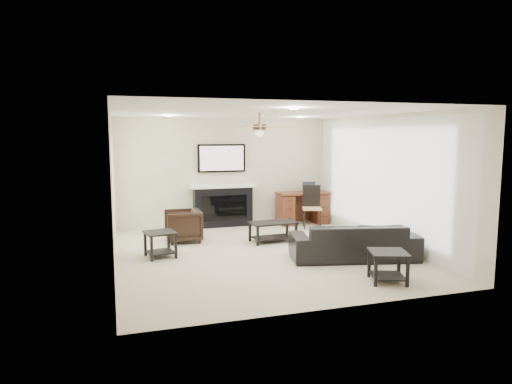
# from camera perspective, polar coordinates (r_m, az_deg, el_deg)

# --- Properties ---
(room_shell) EXTENTS (5.50, 5.54, 2.52)m
(room_shell) POSITION_cam_1_polar(r_m,az_deg,el_deg) (8.12, 1.74, 4.12)
(room_shell) COLOR beige
(room_shell) RESTS_ON ground
(sofa) EXTENTS (2.26, 1.29, 0.62)m
(sofa) POSITION_cam_1_polar(r_m,az_deg,el_deg) (8.01, 12.11, -6.01)
(sofa) COLOR black
(sofa) RESTS_ON ground
(armchair) EXTENTS (0.71, 0.69, 0.64)m
(armchair) POSITION_cam_1_polar(r_m,az_deg,el_deg) (9.20, -9.10, -4.19)
(armchair) COLOR black
(armchair) RESTS_ON ground
(coffee_table) EXTENTS (0.94, 0.57, 0.40)m
(coffee_table) POSITION_cam_1_polar(r_m,az_deg,el_deg) (9.09, 2.12, -5.00)
(coffee_table) COLOR black
(coffee_table) RESTS_ON ground
(end_table_near) EXTENTS (0.66, 0.66, 0.45)m
(end_table_near) POSITION_cam_1_polar(r_m,az_deg,el_deg) (6.93, 16.14, -8.95)
(end_table_near) COLOR black
(end_table_near) RESTS_ON ground
(end_table_left) EXTENTS (0.58, 0.58, 0.45)m
(end_table_left) POSITION_cam_1_polar(r_m,az_deg,el_deg) (8.13, -11.87, -6.43)
(end_table_left) COLOR black
(end_table_left) RESTS_ON ground
(fireplace_unit) EXTENTS (1.52, 0.34, 1.91)m
(fireplace_unit) POSITION_cam_1_polar(r_m,az_deg,el_deg) (10.50, -4.14, 0.80)
(fireplace_unit) COLOR black
(fireplace_unit) RESTS_ON ground
(desk) EXTENTS (1.22, 0.56, 0.76)m
(desk) POSITION_cam_1_polar(r_m,az_deg,el_deg) (10.95, 5.83, -2.00)
(desk) COLOR #422310
(desk) RESTS_ON ground
(desk_chair) EXTENTS (0.54, 0.55, 0.97)m
(desk_chair) POSITION_cam_1_polar(r_m,az_deg,el_deg) (10.43, 7.02, -1.88)
(desk_chair) COLOR black
(desk_chair) RESTS_ON ground
(laptop) EXTENTS (0.33, 0.24, 0.23)m
(laptop) POSITION_cam_1_polar(r_m,az_deg,el_deg) (10.94, 6.87, 0.60)
(laptop) COLOR black
(laptop) RESTS_ON desk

